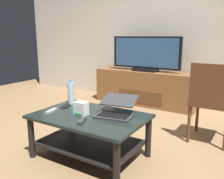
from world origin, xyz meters
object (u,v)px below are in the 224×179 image
(television, at_px, (146,55))
(media_cabinet, at_px, (145,88))
(coffee_table, at_px, (90,128))
(cell_phone, at_px, (66,106))
(dining_chair, at_px, (211,99))
(soundbar_remote, at_px, (51,111))
(laptop, at_px, (116,109))
(water_bottle_near, at_px, (71,93))
(router_box, at_px, (81,108))
(tv_remote, at_px, (82,121))

(television, bearing_deg, media_cabinet, 90.00)
(coffee_table, distance_m, cell_phone, 0.42)
(coffee_table, xyz_separation_m, dining_chair, (0.93, 0.96, 0.21))
(television, xyz_separation_m, dining_chair, (1.26, -1.06, -0.36))
(television, distance_m, soundbar_remote, 2.18)
(dining_chair, height_order, laptop, dining_chair)
(television, relative_size, dining_chair, 1.35)
(television, relative_size, water_bottle_near, 4.51)
(soundbar_remote, bearing_deg, dining_chair, 27.08)
(laptop, bearing_deg, coffee_table, -147.54)
(media_cabinet, bearing_deg, water_bottle_near, -92.60)
(dining_chair, bearing_deg, media_cabinet, 139.39)
(router_box, bearing_deg, soundbar_remote, -164.04)
(water_bottle_near, bearing_deg, television, 87.37)
(laptop, xyz_separation_m, tv_remote, (-0.16, -0.32, -0.05))
(dining_chair, bearing_deg, router_box, -135.46)
(coffee_table, distance_m, television, 2.12)
(coffee_table, distance_m, dining_chair, 1.35)
(laptop, relative_size, cell_phone, 3.05)
(media_cabinet, relative_size, cell_phone, 12.61)
(media_cabinet, bearing_deg, router_box, -83.14)
(water_bottle_near, bearing_deg, tv_remote, -39.88)
(dining_chair, bearing_deg, coffee_table, -134.27)
(cell_phone, bearing_deg, television, 65.94)
(router_box, height_order, tv_remote, router_box)
(coffee_table, distance_m, soundbar_remote, 0.43)
(television, xyz_separation_m, soundbar_remote, (-0.06, -2.14, -0.42))
(laptop, distance_m, router_box, 0.34)
(tv_remote, bearing_deg, water_bottle_near, 117.05)
(router_box, height_order, soundbar_remote, router_box)
(coffee_table, xyz_separation_m, cell_phone, (-0.38, 0.09, 0.14))
(tv_remote, bearing_deg, dining_chair, 29.30)
(water_bottle_near, bearing_deg, dining_chair, 29.51)
(television, relative_size, router_box, 9.40)
(tv_remote, bearing_deg, coffee_table, 83.18)
(dining_chair, xyz_separation_m, soundbar_remote, (-1.32, -1.08, -0.06))
(cell_phone, bearing_deg, soundbar_remote, -112.51)
(television, distance_m, dining_chair, 1.68)
(laptop, distance_m, soundbar_remote, 0.66)
(television, bearing_deg, cell_phone, -91.82)
(laptop, bearing_deg, dining_chair, 48.85)
(media_cabinet, distance_m, tv_remote, 2.26)
(coffee_table, bearing_deg, water_bottle_near, 153.76)
(water_bottle_near, bearing_deg, media_cabinet, 87.40)
(laptop, bearing_deg, tv_remote, -117.01)
(dining_chair, distance_m, soundbar_remote, 1.71)
(router_box, xyz_separation_m, cell_phone, (-0.31, 0.12, -0.06))
(media_cabinet, xyz_separation_m, laptop, (0.54, -1.90, 0.20))
(dining_chair, height_order, cell_phone, dining_chair)
(dining_chair, distance_m, tv_remote, 1.44)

